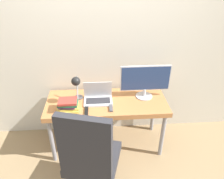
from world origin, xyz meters
TOP-DOWN VIEW (x-y plane):
  - ground_plane at (0.00, 0.00)m, footprint 12.00×12.00m
  - wall_back at (0.00, 0.67)m, footprint 8.00×0.05m
  - desk at (0.00, 0.30)m, footprint 1.47×0.61m
  - laptop at (-0.10, 0.32)m, footprint 0.34×0.22m
  - monitor at (0.48, 0.38)m, footprint 0.61×0.21m
  - desk_lamp at (-0.35, 0.29)m, footprint 0.11×0.24m
  - office_chair at (-0.20, -0.48)m, footprint 0.61×0.61m
  - book_stack at (-0.45, 0.15)m, footprint 0.25×0.19m
  - tv_remote at (-0.24, 0.09)m, footprint 0.04×0.18m
  - media_remote at (0.04, 0.14)m, footprint 0.04×0.13m

SIDE VIEW (x-z plane):
  - ground_plane at x=0.00m, z-range 0.00..0.00m
  - office_chair at x=-0.20m, z-range 0.04..1.20m
  - desk at x=0.00m, z-range 0.28..0.98m
  - tv_remote at x=-0.24m, z-range 0.70..0.72m
  - media_remote at x=0.04m, z-range 0.70..0.72m
  - laptop at x=-0.10m, z-range 0.63..0.87m
  - book_stack at x=-0.45m, z-range 0.70..0.84m
  - monitor at x=0.48m, z-range 0.72..1.15m
  - desk_lamp at x=-0.35m, z-range 0.78..1.14m
  - wall_back at x=0.00m, z-range 0.00..2.60m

